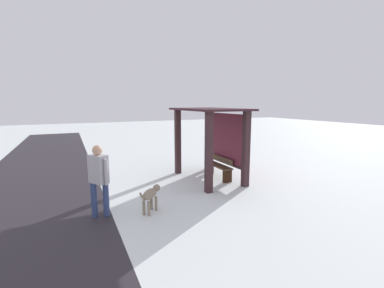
# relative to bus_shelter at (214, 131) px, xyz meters

# --- Properties ---
(ground_plane) EXTENTS (60.00, 60.00, 0.00)m
(ground_plane) POSITION_rel_bus_shelter_xyz_m (0.00, -0.20, -1.75)
(ground_plane) COLOR white
(bus_shelter) EXTENTS (2.96, 1.89, 2.55)m
(bus_shelter) POSITION_rel_bus_shelter_xyz_m (0.00, 0.00, 0.00)
(bus_shelter) COLOR #352022
(bus_shelter) RESTS_ON ground
(bench_left_inside) EXTENTS (1.45, 0.37, 0.77)m
(bench_left_inside) POSITION_rel_bus_shelter_xyz_m (0.00, 0.21, -1.37)
(bench_left_inside) COLOR #513A28
(bench_left_inside) RESTS_ON ground
(person_walking) EXTENTS (0.60, 0.46, 1.76)m
(person_walking) POSITION_rel_bus_shelter_xyz_m (1.60, -4.10, -0.71)
(person_walking) COLOR #ADA9AE
(person_walking) RESTS_ON ground
(dog) EXTENTS (0.64, 0.69, 0.66)m
(dog) POSITION_rel_bus_shelter_xyz_m (1.86, -2.92, -1.30)
(dog) COLOR gray
(dog) RESTS_ON ground
(road_strip) EXTENTS (36.00, 3.88, 0.01)m
(road_strip) POSITION_rel_bus_shelter_xyz_m (0.00, -5.79, -1.75)
(road_strip) COLOR #2C272D
(road_strip) RESTS_ON ground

